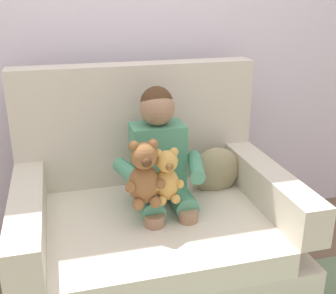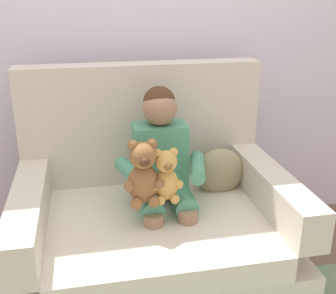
% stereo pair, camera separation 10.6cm
% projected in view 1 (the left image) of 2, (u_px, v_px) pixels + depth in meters
% --- Properties ---
extents(ground_plane, '(8.00, 8.00, 0.00)m').
position_uv_depth(ground_plane, '(155.00, 288.00, 2.18)').
color(ground_plane, brown).
extents(back_wall, '(6.00, 0.10, 2.60)m').
position_uv_depth(back_wall, '(124.00, 18.00, 2.35)').
color(back_wall, silver).
rests_on(back_wall, ground).
extents(armchair, '(1.28, 0.96, 1.09)m').
position_uv_depth(armchair, '(152.00, 228.00, 2.12)').
color(armchair, beige).
rests_on(armchair, ground).
extents(seated_child, '(0.45, 0.39, 0.82)m').
position_uv_depth(seated_child, '(161.00, 165.00, 2.04)').
color(seated_child, '#4C9370').
rests_on(seated_child, armchair).
extents(plush_brown, '(0.18, 0.15, 0.30)m').
position_uv_depth(plush_brown, '(144.00, 175.00, 1.83)').
color(plush_brown, brown).
rests_on(plush_brown, armchair).
extents(plush_honey, '(0.15, 0.12, 0.25)m').
position_uv_depth(plush_honey, '(167.00, 177.00, 1.87)').
color(plush_honey, gold).
rests_on(plush_honey, armchair).
extents(throw_pillow, '(0.26, 0.13, 0.26)m').
position_uv_depth(throw_pillow, '(216.00, 171.00, 2.24)').
color(throw_pillow, '#998C66').
rests_on(throw_pillow, armchair).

